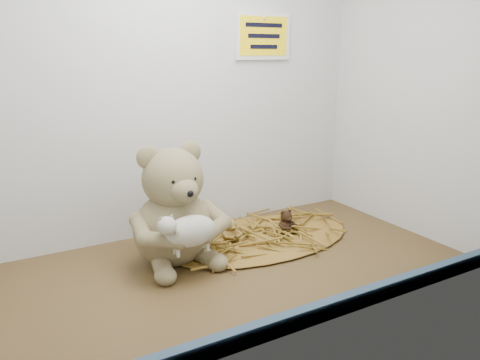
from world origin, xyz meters
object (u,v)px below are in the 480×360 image
toy_lamb (191,231)px  mini_teddy_tan (231,229)px  mini_teddy_brown (286,221)px  main_teddy (173,204)px

toy_lamb → mini_teddy_tan: (17.04, 12.79, -7.11)cm
toy_lamb → mini_teddy_tan: 22.46cm
toy_lamb → mini_teddy_brown: 36.06cm
main_teddy → mini_teddy_brown: main_teddy is taller
toy_lamb → mini_teddy_tan: bearing=36.9°
main_teddy → mini_teddy_brown: (33.71, -0.02, -10.46)cm
main_teddy → toy_lamb: (0.00, -10.69, -3.39)cm
main_teddy → mini_teddy_brown: 35.30cm
main_teddy → toy_lamb: bearing=-92.0°
toy_lamb → mini_teddy_tan: toy_lamb is taller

